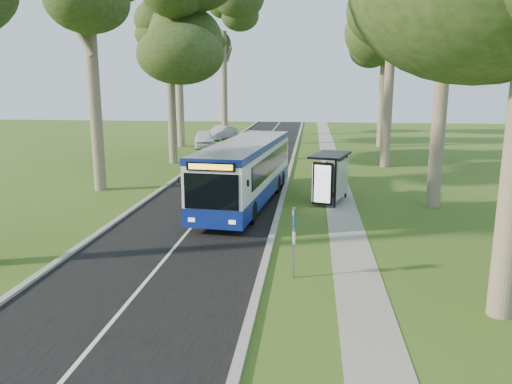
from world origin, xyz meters
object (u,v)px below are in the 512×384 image
(bus_stop_sign, at_px, (294,234))
(bus, at_px, (246,172))
(bus_shelter, at_px, (333,170))
(litter_bin, at_px, (318,192))
(car_white, at_px, (204,139))
(car_silver, at_px, (221,133))

(bus_stop_sign, bearing_deg, bus, 94.61)
(bus_shelter, xyz_separation_m, litter_bin, (-0.68, 0.38, -1.27))
(bus, xyz_separation_m, car_white, (-6.89, 21.90, -0.82))
(litter_bin, bearing_deg, bus_shelter, -28.94)
(bus_stop_sign, bearing_deg, bus_shelter, 69.85)
(bus, bearing_deg, car_silver, 108.52)
(bus, relative_size, bus_stop_sign, 5.27)
(bus_stop_sign, relative_size, litter_bin, 2.45)
(bus, bearing_deg, litter_bin, 18.91)
(bus_stop_sign, relative_size, car_white, 0.48)
(litter_bin, relative_size, car_white, 0.20)
(bus_stop_sign, bearing_deg, car_white, 95.69)
(litter_bin, relative_size, car_silver, 0.21)
(bus_shelter, relative_size, litter_bin, 3.45)
(bus, relative_size, litter_bin, 12.92)
(bus, xyz_separation_m, bus_shelter, (4.33, 0.47, 0.12))
(bus, xyz_separation_m, bus_stop_sign, (2.75, -9.66, -0.19))
(bus_shelter, bearing_deg, bus_stop_sign, -82.60)
(litter_bin, height_order, car_white, car_white)
(litter_bin, xyz_separation_m, car_white, (-10.54, 21.05, 0.33))
(bus_shelter, height_order, car_white, bus_shelter)
(car_white, bearing_deg, bus_stop_sign, -86.92)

